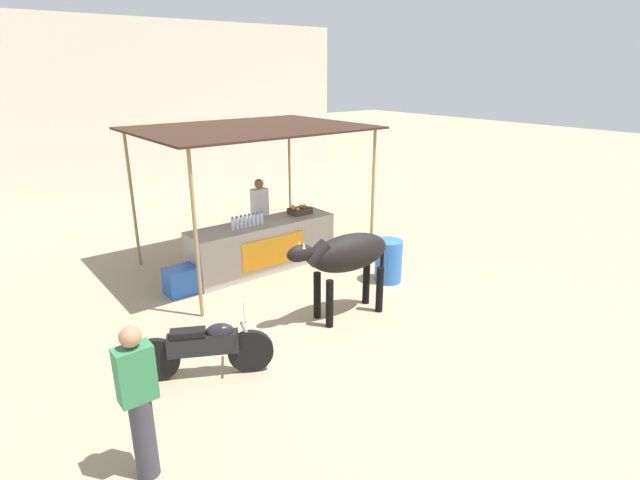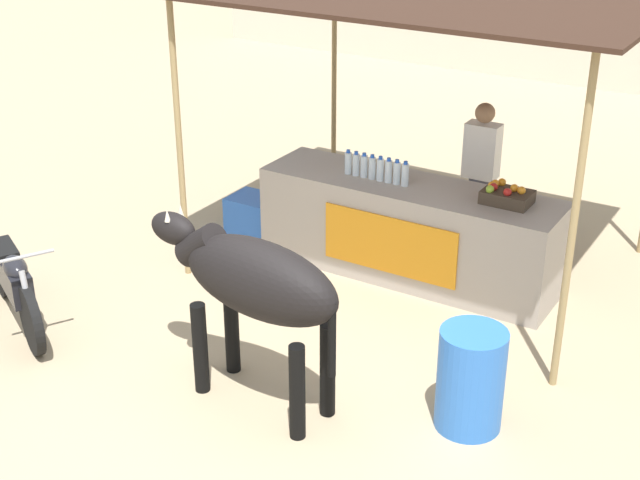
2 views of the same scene
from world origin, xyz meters
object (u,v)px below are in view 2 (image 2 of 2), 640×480
object	(u,v)px
cow	(254,283)
motorcycle_parked	(13,280)
cooler_box	(258,218)
stall_counter	(408,230)
vendor_behind_counter	(480,180)
fruit_crate	(506,195)
water_barrel	(471,379)

from	to	relation	value
cow	motorcycle_parked	xyz separation A→B (m)	(-2.54, -0.16, -0.60)
cooler_box	cow	xyz separation A→B (m)	(1.72, -2.46, 0.79)
cooler_box	stall_counter	bearing A→B (deg)	3.17
cow	motorcycle_parked	world-z (taller)	cow
stall_counter	vendor_behind_counter	world-z (taller)	vendor_behind_counter
stall_counter	motorcycle_parked	size ratio (longest dim) A/B	1.85
fruit_crate	vendor_behind_counter	bearing A→B (deg)	127.12
cooler_box	motorcycle_parked	bearing A→B (deg)	-107.36
stall_counter	motorcycle_parked	xyz separation A→B (m)	(-2.57, -2.71, -0.05)
fruit_crate	motorcycle_parked	bearing A→B (deg)	-141.89
water_barrel	motorcycle_parked	world-z (taller)	motorcycle_parked
stall_counter	cow	distance (m)	2.61
fruit_crate	cooler_box	distance (m)	2.82
stall_counter	motorcycle_parked	world-z (taller)	stall_counter
cow	motorcycle_parked	size ratio (longest dim) A/B	1.14
fruit_crate	motorcycle_parked	distance (m)	4.52
stall_counter	cooler_box	world-z (taller)	stall_counter
cooler_box	cow	bearing A→B (deg)	-55.00
motorcycle_parked	cooler_box	bearing A→B (deg)	72.64
cooler_box	fruit_crate	bearing A→B (deg)	3.15
stall_counter	vendor_behind_counter	size ratio (longest dim) A/B	1.82
stall_counter	vendor_behind_counter	distance (m)	0.94
cooler_box	motorcycle_parked	world-z (taller)	motorcycle_parked
vendor_behind_counter	fruit_crate	bearing A→B (deg)	-52.88
stall_counter	fruit_crate	world-z (taller)	fruit_crate
fruit_crate	water_barrel	bearing A→B (deg)	-74.75
fruit_crate	cooler_box	xyz separation A→B (m)	(-2.71, -0.15, -0.79)
fruit_crate	water_barrel	distance (m)	2.22
cooler_box	water_barrel	distance (m)	3.79
water_barrel	cooler_box	bearing A→B (deg)	149.73
cow	fruit_crate	bearing A→B (deg)	69.27
stall_counter	cooler_box	size ratio (longest dim) A/B	5.00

